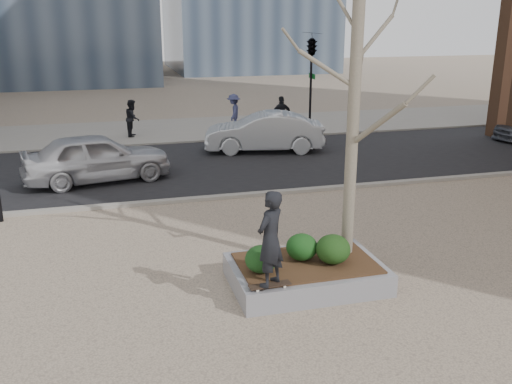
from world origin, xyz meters
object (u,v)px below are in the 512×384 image
object	(u,v)px
planter	(306,274)
skateboarder	(270,239)
police_car	(97,157)
skateboard	(270,286)

from	to	relation	value
planter	skateboarder	bearing A→B (deg)	-140.64
skateboarder	police_car	distance (m)	10.13
planter	police_car	bearing A→B (deg)	114.27
planter	skateboard	distance (m)	1.33
planter	skateboard	bearing A→B (deg)	-140.64
planter	skateboarder	world-z (taller)	skateboarder
skateboarder	police_car	bearing A→B (deg)	-112.88
skateboarder	planter	bearing A→B (deg)	179.36
skateboard	skateboarder	world-z (taller)	skateboarder
skateboard	planter	bearing A→B (deg)	36.78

